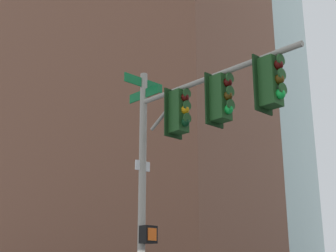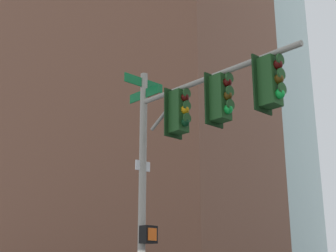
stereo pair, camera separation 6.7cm
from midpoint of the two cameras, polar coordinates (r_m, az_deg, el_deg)
name	(u,v)px [view 1 (the left image)]	position (r m, az deg, el deg)	size (l,w,h in m)	color
signal_pole_assembly	(192,134)	(10.57, 2.75, -0.91)	(4.90, 1.99, 6.90)	#9E998C
building_brick_midblock	(77,98)	(65.43, -10.89, 3.30)	(16.15, 18.10, 48.20)	brown
building_brick_farside	(71,159)	(70.13, -11.51, -3.94)	(20.62, 14.78, 34.28)	brown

